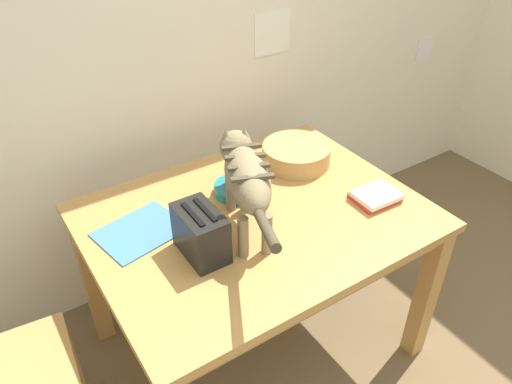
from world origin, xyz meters
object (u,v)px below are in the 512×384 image
cat (245,174)px  wicker_basket (296,154)px  dining_table (256,232)px  book_stack (376,196)px  coffee_mug (237,176)px  saucer_bowl (237,189)px  magazine (140,231)px  toaster (201,233)px

cat → wicker_basket: 0.49m
cat → dining_table: bearing=44.7°
book_stack → wicker_basket: (-0.09, 0.39, 0.03)m
wicker_basket → book_stack: bearing=-76.6°
cat → book_stack: size_ratio=3.75×
dining_table → book_stack: size_ratio=6.85×
coffee_mug → book_stack: (0.42, -0.34, -0.06)m
saucer_bowl → book_stack: same height
magazine → saucer_bowl: bearing=-8.9°
wicker_basket → saucer_bowl: bearing=-171.3°
dining_table → book_stack: 0.48m
cat → wicker_basket: size_ratio=2.30×
saucer_bowl → toaster: (-0.28, -0.23, 0.07)m
saucer_bowl → wicker_basket: 0.33m
book_stack → wicker_basket: 0.40m
saucer_bowl → toaster: size_ratio=0.90×
magazine → wicker_basket: 0.74m
book_stack → wicker_basket: size_ratio=0.61×
magazine → book_stack: bearing=-32.2°
saucer_bowl → book_stack: size_ratio=1.01×
book_stack → toaster: size_ratio=0.89×
dining_table → coffee_mug: size_ratio=9.29×
book_stack → dining_table: bearing=157.4°
cat → coffee_mug: cat is taller
magazine → wicker_basket: bearing=-6.1°
magazine → dining_table: bearing=-30.4°
coffee_mug → cat: bearing=-112.7°
cat → coffee_mug: bearing=89.1°
cat → book_stack: cat is taller
dining_table → toaster: bearing=-163.5°
saucer_bowl → coffee_mug: bearing=0.0°
saucer_bowl → book_stack: 0.54m
wicker_basket → toaster: 0.67m
magazine → wicker_basket: size_ratio=0.99×
dining_table → coffee_mug: bearing=84.2°
saucer_bowl → coffee_mug: (0.00, 0.00, 0.06)m
saucer_bowl → coffee_mug: size_ratio=1.38×
toaster → saucer_bowl: bearing=39.9°
cat → book_stack: 0.55m
magazine → cat: bearing=-37.0°
magazine → book_stack: size_ratio=1.61×
cat → book_stack: (0.49, -0.15, -0.19)m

